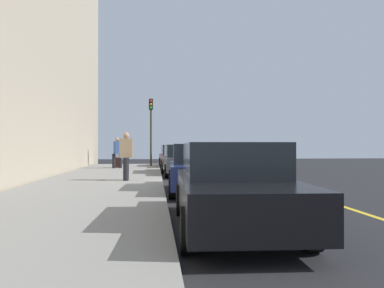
% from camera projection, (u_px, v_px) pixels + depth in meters
% --- Properties ---
extents(ground_plane, '(56.00, 56.00, 0.00)m').
position_uv_depth(ground_plane, '(191.00, 186.00, 13.55)').
color(ground_plane, black).
extents(sidewalk, '(28.00, 4.60, 0.15)m').
position_uv_depth(sidewalk, '(97.00, 185.00, 13.23)').
color(sidewalk, gray).
rests_on(sidewalk, ground).
extents(lane_stripe_centre, '(28.00, 0.14, 0.01)m').
position_uv_depth(lane_stripe_centre, '(278.00, 185.00, 13.86)').
color(lane_stripe_centre, gold).
rests_on(lane_stripe_centre, ground).
extents(parked_car_maroon, '(4.49, 2.01, 1.51)m').
position_uv_depth(parked_car_maroon, '(175.00, 157.00, 24.52)').
color(parked_car_maroon, black).
rests_on(parked_car_maroon, ground).
extents(parked_car_charcoal, '(4.79, 2.01, 1.51)m').
position_uv_depth(parked_car_charcoal, '(182.00, 160.00, 18.64)').
color(parked_car_charcoal, black).
rests_on(parked_car_charcoal, ground).
extents(parked_car_navy, '(4.25, 2.02, 1.51)m').
position_uv_depth(parked_car_navy, '(199.00, 168.00, 11.74)').
color(parked_car_navy, black).
rests_on(parked_car_navy, ground).
extents(parked_car_black, '(4.66, 2.02, 1.51)m').
position_uv_depth(parked_car_black, '(232.00, 185.00, 6.64)').
color(parked_car_black, black).
rests_on(parked_car_black, ground).
extents(pedestrian_blue_coat, '(0.56, 0.56, 1.79)m').
position_uv_depth(pedestrian_blue_coat, '(117.00, 152.00, 22.13)').
color(pedestrian_blue_coat, black).
rests_on(pedestrian_blue_coat, sidewalk).
extents(pedestrian_tan_coat, '(0.60, 0.50, 1.81)m').
position_uv_depth(pedestrian_tan_coat, '(126.00, 155.00, 14.35)').
color(pedestrian_tan_coat, black).
rests_on(pedestrian_tan_coat, sidewalk).
extents(traffic_light_pole, '(0.35, 0.26, 4.34)m').
position_uv_depth(traffic_light_pole, '(151.00, 121.00, 24.46)').
color(traffic_light_pole, '#2D2D19').
rests_on(traffic_light_pole, sidewalk).
extents(rolling_suitcase, '(0.34, 0.22, 0.97)m').
position_uv_depth(rolling_suitcase, '(117.00, 162.00, 22.65)').
color(rolling_suitcase, '#471E19').
rests_on(rolling_suitcase, sidewalk).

